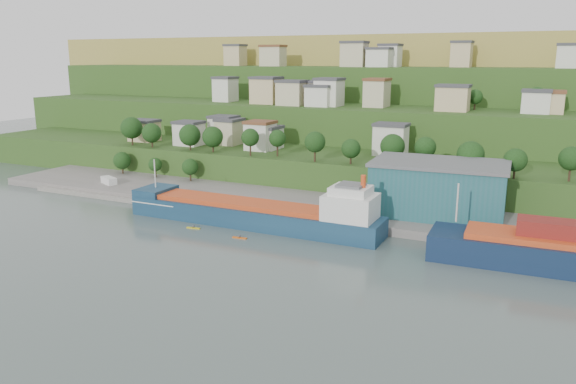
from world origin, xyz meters
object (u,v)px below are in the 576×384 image
Objects in this scene: caravan at (109,182)px; kayak_orange at (240,237)px; cargo_ship_near at (260,215)px; warehouse at (439,188)px.

kayak_orange is (58.11, -22.82, -2.37)m from caravan.
caravan is (-57.68, 12.71, 0.02)m from cargo_ship_near.
cargo_ship_near reaches higher than caravan.
cargo_ship_near is at bearing 86.03° from kayak_orange.
caravan is 62.48m from kayak_orange.
kayak_orange is at bearing -87.67° from cargo_ship_near.
warehouse is 5.28× the size of caravan.
warehouse is at bearing 29.21° from caravan.
warehouse is (36.88, 21.06, 5.84)m from cargo_ship_near.
cargo_ship_near is 18.73× the size of kayak_orange.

